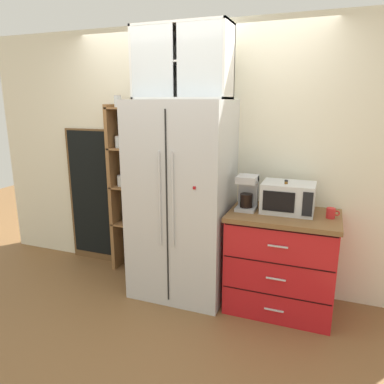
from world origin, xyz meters
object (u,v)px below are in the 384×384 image
Objects in this scene: coffee_maker at (247,192)px; mug_red at (331,213)px; bottle_amber at (285,199)px; microwave at (288,198)px; mug_navy at (286,206)px; chalkboard_menu at (92,196)px; refrigerator at (182,201)px.

coffee_maker reaches higher than mug_red.
bottle_amber is (-0.37, 0.00, 0.09)m from mug_red.
microwave is 0.09m from mug_navy.
bottle_amber is 2.22m from chalkboard_menu.
refrigerator is at bearing -178.09° from bottle_amber.
coffee_maker reaches higher than bottle_amber.
mug_red is (0.70, -0.01, -0.11)m from coffee_maker.
mug_navy reaches higher than mug_red.
coffee_maker is 1.06× the size of bottle_amber.
chalkboard_menu is at bearing 173.92° from microwave.
microwave is at bearing 4.81° from refrigerator.
refrigerator is at bearing -176.39° from coffee_maker.
mug_navy is (0.33, 0.07, -0.11)m from coffee_maker.
refrigerator is 5.95× the size of coffee_maker.
coffee_maker is 1.90m from chalkboard_menu.
chalkboard_menu reaches higher than microwave.
bottle_amber reaches higher than mug_red.
mug_red is at bearing -6.34° from chalkboard_menu.
coffee_maker is at bearing 3.61° from refrigerator.
chalkboard_menu is at bearing 172.59° from bottle_amber.
microwave is 0.05m from bottle_amber.
bottle_amber is (0.94, 0.03, 0.10)m from refrigerator.
mug_navy is at bearing 6.45° from refrigerator.
mug_red is at bearing -0.07° from bottle_amber.
chalkboard_menu is at bearing 171.52° from coffee_maker.
microwave is 0.29× the size of chalkboard_menu.
refrigerator reaches higher than coffee_maker.
bottle_amber is at bearing 1.91° from refrigerator.
microwave is 4.13× the size of mug_red.
bottle_amber is at bearing -111.39° from microwave.
refrigerator reaches higher than microwave.
mug_navy is (0.94, 0.11, 0.02)m from refrigerator.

